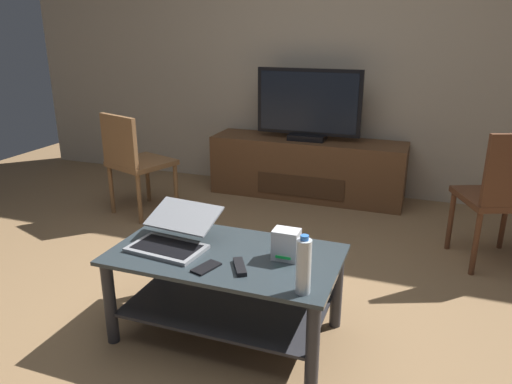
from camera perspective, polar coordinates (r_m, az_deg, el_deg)
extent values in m
plane|color=olive|center=(2.69, -3.51, -15.04)|extent=(7.68, 7.68, 0.00)
cube|color=#B2A38C|center=(4.59, 9.11, 17.43)|extent=(6.40, 0.12, 2.80)
cube|color=#2D383D|center=(2.38, -3.63, -7.39)|extent=(1.11, 0.62, 0.02)
cube|color=#2D2D33|center=(2.52, -3.49, -13.25)|extent=(0.98, 0.54, 0.02)
cylinder|color=#2D2D33|center=(2.53, -16.85, -12.41)|extent=(0.06, 0.06, 0.44)
cylinder|color=#2D2D33|center=(2.15, 6.68, -17.83)|extent=(0.06, 0.06, 0.44)
cylinder|color=#2D2D33|center=(2.90, -10.75, -7.64)|extent=(0.06, 0.06, 0.44)
cylinder|color=#2D2D33|center=(2.58, 9.51, -11.19)|extent=(0.06, 0.06, 0.44)
cube|color=brown|center=(4.47, 6.01, 2.83)|extent=(1.75, 0.44, 0.54)
cube|color=#432A18|center=(4.30, 5.20, 0.68)|extent=(0.79, 0.01, 0.19)
cube|color=black|center=(4.38, 6.07, 6.46)|extent=(0.33, 0.20, 0.05)
cube|color=black|center=(4.33, 6.22, 10.51)|extent=(0.93, 0.04, 0.58)
cube|color=black|center=(4.31, 6.14, 10.47)|extent=(0.87, 0.01, 0.52)
cube|color=#59331E|center=(3.50, 26.48, -0.68)|extent=(0.57, 0.57, 0.04)
cylinder|color=#59331E|center=(3.82, 27.21, -2.98)|extent=(0.04, 0.04, 0.43)
cylinder|color=#59331E|center=(3.65, 21.97, -3.17)|extent=(0.04, 0.04, 0.43)
cylinder|color=#59331E|center=(3.34, 24.49, -5.59)|extent=(0.04, 0.04, 0.43)
cube|color=brown|center=(4.12, -13.32, 3.35)|extent=(0.56, 0.56, 0.04)
cube|color=brown|center=(3.96, -15.85, 5.67)|extent=(0.41, 0.17, 0.42)
cylinder|color=brown|center=(4.15, -9.43, 0.49)|extent=(0.04, 0.04, 0.41)
cylinder|color=brown|center=(4.44, -12.66, 1.48)|extent=(0.04, 0.04, 0.41)
cylinder|color=brown|center=(3.93, -13.58, -0.86)|extent=(0.04, 0.04, 0.41)
cylinder|color=brown|center=(4.23, -16.70, 0.27)|extent=(0.04, 0.04, 0.41)
cube|color=gray|center=(2.44, -10.49, -6.55)|extent=(0.38, 0.26, 0.02)
cube|color=black|center=(2.43, -10.50, -6.34)|extent=(0.34, 0.21, 0.00)
cube|color=gray|center=(2.51, -8.57, -2.85)|extent=(0.38, 0.25, 0.09)
cube|color=silver|center=(2.50, -8.62, -2.91)|extent=(0.34, 0.22, 0.08)
cube|color=silver|center=(2.29, 3.58, -6.18)|extent=(0.12, 0.09, 0.15)
cube|color=#19D84C|center=(2.27, 3.20, -7.75)|extent=(0.07, 0.00, 0.01)
cylinder|color=silver|center=(2.00, 5.63, -8.75)|extent=(0.06, 0.06, 0.24)
cylinder|color=blue|center=(1.94, 5.75, -5.39)|extent=(0.03, 0.03, 0.02)
cube|color=black|center=(2.24, -5.90, -8.85)|extent=(0.11, 0.15, 0.01)
cube|color=black|center=(2.22, -1.93, -8.80)|extent=(0.12, 0.16, 0.02)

